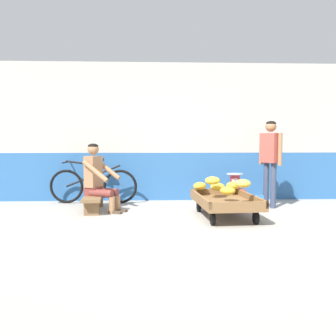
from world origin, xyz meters
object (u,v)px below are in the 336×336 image
Objects in this scene: bicycle_near_left at (93,185)px; shopping_bag at (258,202)px; low_bench at (94,199)px; weighing_scale at (235,181)px; banana_cart at (225,202)px; customer_adult at (270,154)px; plastic_crate at (235,198)px; vendor_seated at (98,178)px.

bicycle_near_left reaches higher than shopping_bag.
low_bench is 2.52m from weighing_scale.
banana_cart is 0.98× the size of customer_adult.
shopping_bag is (-0.25, -0.15, -0.83)m from customer_adult.
shopping_bag is at bearing -43.49° from weighing_scale.
shopping_bag is (0.71, 0.68, -0.12)m from banana_cart.
customer_adult reaches higher than plastic_crate.
plastic_crate is at bearing 163.67° from customer_adult.
banana_cart is 1.08m from weighing_scale.
plastic_crate is at bearing -8.78° from bicycle_near_left.
vendor_seated reaches higher than bicycle_near_left.
bicycle_near_left is 3.30m from customer_adult.
shopping_bag is at bearing 0.56° from low_bench.
bicycle_near_left reaches higher than plastic_crate.
banana_cart is at bearing -136.30° from shopping_bag.
bicycle_near_left is at bearing 171.20° from weighing_scale.
banana_cart is 1.07m from plastic_crate.
banana_cart is 2.15m from vendor_seated.
vendor_seated is at bearing 163.24° from banana_cart.
bicycle_near_left reaches higher than weighing_scale.
customer_adult reaches higher than shopping_bag.
customer_adult is (0.59, -0.17, 0.50)m from weighing_scale.
customer_adult is at bearing 3.29° from low_bench.
low_bench is at bearing 156.35° from vendor_seated.
bicycle_near_left is (-0.13, 0.75, 0.15)m from low_bench.
low_bench is 0.67× the size of bicycle_near_left.
plastic_crate is (2.49, 0.35, -0.05)m from low_bench.
weighing_scale is at bearing 163.77° from customer_adult.
customer_adult is at bearing 40.77° from banana_cart.
weighing_scale is 0.20× the size of customer_adult.
customer_adult is at bearing 4.05° from vendor_seated.
low_bench is (-2.12, 0.65, -0.04)m from banana_cart.
shopping_bag is (0.34, -0.32, -0.33)m from weighing_scale.
low_bench is 4.64× the size of shopping_bag.
customer_adult is at bearing -16.33° from plastic_crate.
vendor_seated is at bearing -23.65° from low_bench.
vendor_seated reaches higher than banana_cart.
plastic_crate is 0.22× the size of bicycle_near_left.
vendor_seated is at bearing -75.34° from bicycle_near_left.
bicycle_near_left is (-2.61, 0.40, -0.10)m from weighing_scale.
plastic_crate is (0.37, 1.00, -0.09)m from banana_cart.
vendor_seated is 0.75× the size of customer_adult.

